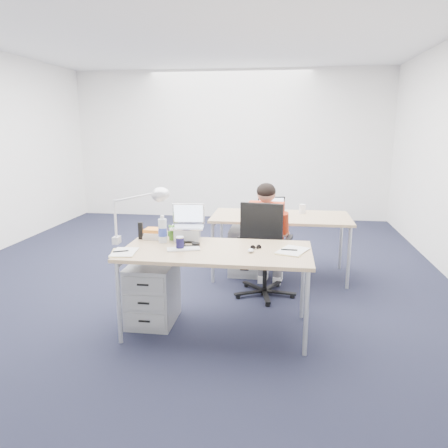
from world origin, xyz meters
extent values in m
plane|color=black|center=(0.00, 0.00, 0.00)|extent=(7.00, 7.00, 0.00)
cube|color=white|center=(0.00, 3.50, 1.40)|extent=(6.00, 0.02, 2.80)
cube|color=white|center=(0.00, 0.00, 2.80)|extent=(6.00, 7.00, 0.01)
cube|color=tan|center=(0.50, -1.38, 0.71)|extent=(1.60, 0.80, 0.03)
cylinder|color=#B7BABC|center=(-0.25, -1.73, 0.35)|extent=(0.04, 0.04, 0.70)
cylinder|color=#B7BABC|center=(1.25, -1.73, 0.35)|extent=(0.04, 0.04, 0.70)
cylinder|color=#B7BABC|center=(-0.25, -1.03, 0.35)|extent=(0.04, 0.04, 0.70)
cylinder|color=#B7BABC|center=(1.25, -1.03, 0.35)|extent=(0.04, 0.04, 0.70)
cube|color=tan|center=(1.03, 0.14, 0.71)|extent=(1.60, 0.80, 0.03)
cylinder|color=#B7BABC|center=(0.28, -0.21, 0.35)|extent=(0.04, 0.04, 0.70)
cylinder|color=#B7BABC|center=(1.78, -0.21, 0.35)|extent=(0.04, 0.04, 0.70)
cylinder|color=#B7BABC|center=(0.28, 0.49, 0.35)|extent=(0.04, 0.04, 0.70)
cylinder|color=#B7BABC|center=(1.78, 0.49, 0.35)|extent=(0.04, 0.04, 0.70)
cylinder|color=black|center=(0.88, -0.51, 0.25)|extent=(0.04, 0.04, 0.40)
cube|color=black|center=(0.88, -0.51, 0.46)|extent=(0.50, 0.50, 0.07)
cube|color=black|center=(0.85, -0.73, 0.78)|extent=(0.42, 0.11, 0.50)
cube|color=red|center=(0.88, -0.50, 0.75)|extent=(0.38, 0.23, 0.49)
sphere|color=tan|center=(0.88, -0.50, 1.09)|extent=(0.19, 0.19, 0.19)
cube|color=#96989A|center=(-0.10, -1.30, 0.28)|extent=(0.40, 0.50, 0.55)
cube|color=#96989A|center=(0.63, 0.19, 0.28)|extent=(0.40, 0.50, 0.55)
cube|color=white|center=(0.23, -1.42, 0.74)|extent=(0.30, 0.19, 0.01)
ellipsoid|color=white|center=(0.80, -1.42, 0.74)|extent=(0.05, 0.08, 0.03)
cylinder|color=#181441|center=(0.19, -1.41, 0.79)|extent=(0.08, 0.08, 0.11)
cylinder|color=silver|center=(-0.01, -1.22, 0.85)|extent=(0.10, 0.10, 0.25)
cube|color=silver|center=(-0.12, -1.08, 0.78)|extent=(0.23, 0.19, 0.09)
cube|color=black|center=(-0.25, -1.13, 0.81)|extent=(0.04, 0.03, 0.16)
cube|color=#D9C07D|center=(-0.25, -1.59, 0.73)|extent=(0.23, 0.30, 0.01)
cube|color=#D9C07D|center=(1.13, -1.35, 0.73)|extent=(0.29, 0.34, 0.01)
cylinder|color=white|center=(1.28, 0.33, 0.78)|extent=(0.08, 0.08, 0.11)
cube|color=white|center=(0.76, 0.34, 0.73)|extent=(0.29, 0.34, 0.01)
camera|label=1|loc=(1.06, -4.90, 1.75)|focal=35.00mm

